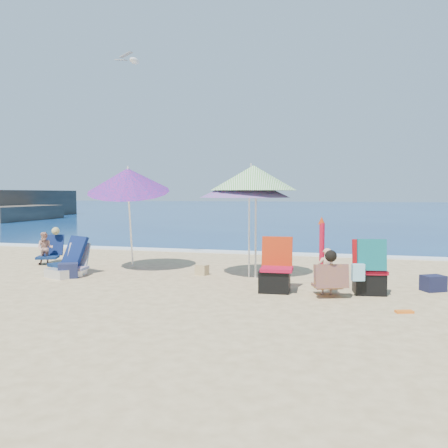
% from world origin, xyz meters
% --- Properties ---
extents(ground, '(120.00, 120.00, 0.00)m').
position_xyz_m(ground, '(0.00, 0.00, 0.00)').
color(ground, '#D8BC84').
rests_on(ground, ground).
extents(sea, '(120.00, 80.00, 0.12)m').
position_xyz_m(sea, '(0.00, 45.00, -0.05)').
color(sea, navy).
rests_on(sea, ground).
extents(foam, '(120.00, 0.50, 0.04)m').
position_xyz_m(foam, '(0.00, 5.10, 0.02)').
color(foam, white).
rests_on(foam, ground).
extents(umbrella_turquoise, '(2.26, 2.26, 2.07)m').
position_xyz_m(umbrella_turquoise, '(0.02, 1.38, 1.82)').
color(umbrella_turquoise, white).
rests_on(umbrella_turquoise, ground).
extents(umbrella_striped, '(2.04, 2.04, 2.28)m').
position_xyz_m(umbrella_striped, '(0.20, 1.40, 2.00)').
color(umbrella_striped, white).
rests_on(umbrella_striped, ground).
extents(umbrella_blue, '(2.20, 2.25, 2.42)m').
position_xyz_m(umbrella_blue, '(-2.58, 1.54, 1.98)').
color(umbrella_blue, white).
rests_on(umbrella_blue, ground).
extents(furled_umbrella, '(0.14, 0.14, 1.26)m').
position_xyz_m(furled_umbrella, '(1.56, 1.06, 0.69)').
color(furled_umbrella, red).
rests_on(furled_umbrella, ground).
extents(chair_navy, '(0.87, 1.00, 0.79)m').
position_xyz_m(chair_navy, '(-3.56, 0.66, 0.21)').
color(chair_navy, '#0B1F41').
rests_on(chair_navy, ground).
extents(chair_rainbow, '(0.62, 0.65, 0.65)m').
position_xyz_m(chair_rainbow, '(-3.45, 0.78, 0.17)').
color(chair_rainbow, '#DD784E').
rests_on(chair_rainbow, ground).
extents(camp_chair_left, '(0.59, 0.58, 0.94)m').
position_xyz_m(camp_chair_left, '(0.81, 0.23, 0.28)').
color(camp_chair_left, '#AF0C2B').
rests_on(camp_chair_left, ground).
extents(camp_chair_right, '(0.60, 0.73, 0.95)m').
position_xyz_m(camp_chair_right, '(2.37, 0.43, 0.34)').
color(camp_chair_right, '#A40B1D').
rests_on(camp_chair_right, ground).
extents(person_center, '(0.63, 0.69, 0.79)m').
position_xyz_m(person_center, '(1.71, 0.09, 0.38)').
color(person_center, tan).
rests_on(person_center, ground).
extents(person_left, '(0.64, 0.85, 0.87)m').
position_xyz_m(person_left, '(-4.91, 1.92, 0.39)').
color(person_left, tan).
rests_on(person_left, ground).
extents(bag_navy_a, '(0.46, 0.43, 0.29)m').
position_xyz_m(bag_navy_a, '(-3.39, 0.46, 0.15)').
color(bag_navy_a, '#1B203D').
rests_on(bag_navy_a, ground).
extents(bag_tan, '(0.29, 0.24, 0.21)m').
position_xyz_m(bag_tan, '(-0.90, 1.46, 0.11)').
color(bag_tan, tan).
rests_on(bag_tan, ground).
extents(bag_navy_b, '(0.45, 0.42, 0.27)m').
position_xyz_m(bag_navy_b, '(3.46, 0.95, 0.14)').
color(bag_navy_b, '#161932').
rests_on(bag_navy_b, ground).
extents(orange_item, '(0.27, 0.18, 0.03)m').
position_xyz_m(orange_item, '(2.80, -0.74, 0.02)').
color(orange_item, orange).
rests_on(orange_item, ground).
extents(seagull, '(0.70, 0.76, 0.14)m').
position_xyz_m(seagull, '(-3.02, 2.77, 4.87)').
color(seagull, white).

